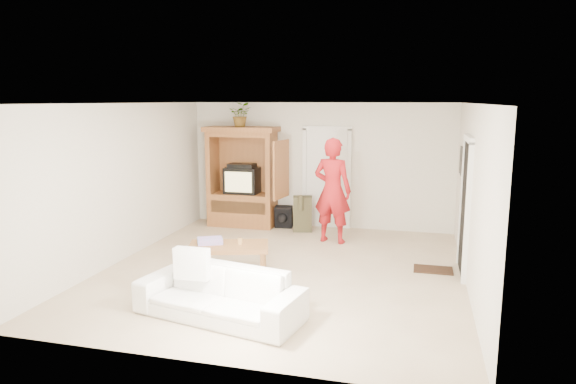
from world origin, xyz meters
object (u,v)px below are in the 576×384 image
Objects in this scene: sofa at (219,294)px; armoire at (243,183)px; coffee_table at (229,248)px; man at (332,191)px.

armoire is at bearing 117.30° from sofa.
sofa is 1.54× the size of coffee_table.
sofa is (-0.76, -3.74, -0.68)m from man.
armoire is at bearing 88.42° from coffee_table.
armoire is 2.20m from man.
armoire is 4.78m from sofa.
man is (2.04, -0.82, 0.08)m from armoire.
man is at bearing 43.39° from coffee_table.
coffee_table is (-0.48, 1.59, 0.09)m from sofa.
coffee_table is at bearing 118.54° from sofa.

